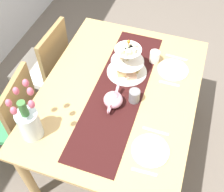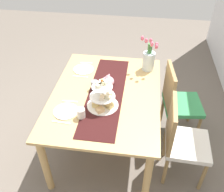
# 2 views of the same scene
# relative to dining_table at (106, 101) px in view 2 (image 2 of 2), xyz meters

# --- Properties ---
(ground_plane) EXTENTS (8.00, 8.00, 0.00)m
(ground_plane) POSITION_rel_dining_table_xyz_m (0.00, 0.00, -0.65)
(ground_plane) COLOR #6B6056
(dining_table) EXTENTS (1.46, 1.09, 0.76)m
(dining_table) POSITION_rel_dining_table_xyz_m (0.00, 0.00, 0.00)
(dining_table) COLOR tan
(dining_table) RESTS_ON ground_plane
(chair_left) EXTENTS (0.47, 0.47, 0.91)m
(chair_left) POSITION_rel_dining_table_xyz_m (-0.31, 0.77, -0.15)
(chair_left) COLOR olive
(chair_left) RESTS_ON ground_plane
(chair_right) EXTENTS (0.44, 0.44, 0.91)m
(chair_right) POSITION_rel_dining_table_xyz_m (0.28, 0.77, -0.15)
(chair_right) COLOR olive
(chair_right) RESTS_ON ground_plane
(table_runner) EXTENTS (1.28, 0.35, 0.00)m
(table_runner) POSITION_rel_dining_table_xyz_m (0.00, -0.00, 0.10)
(table_runner) COLOR black
(table_runner) RESTS_ON dining_table
(tiered_cake_stand) EXTENTS (0.30, 0.30, 0.30)m
(tiered_cake_stand) POSITION_rel_dining_table_xyz_m (0.19, 0.00, 0.19)
(tiered_cake_stand) COLOR beige
(tiered_cake_stand) RESTS_ON table_runner
(teapot) EXTENTS (0.24, 0.13, 0.14)m
(teapot) POSITION_rel_dining_table_xyz_m (-0.13, 0.00, 0.16)
(teapot) COLOR #E5A8BC
(teapot) RESTS_ON table_runner
(tulip_vase) EXTENTS (0.20, 0.19, 0.41)m
(tulip_vase) POSITION_rel_dining_table_xyz_m (-0.51, 0.41, 0.24)
(tulip_vase) COLOR silver
(tulip_vase) RESTS_ON dining_table
(dinner_plate_left) EXTENTS (0.23, 0.23, 0.01)m
(dinner_plate_left) POSITION_rel_dining_table_xyz_m (-0.39, -0.33, 0.11)
(dinner_plate_left) COLOR white
(dinner_plate_left) RESTS_ON dining_table
(fork_left) EXTENTS (0.02, 0.15, 0.01)m
(fork_left) POSITION_rel_dining_table_xyz_m (-0.54, -0.33, 0.11)
(fork_left) COLOR silver
(fork_left) RESTS_ON dining_table
(knife_left) EXTENTS (0.02, 0.17, 0.01)m
(knife_left) POSITION_rel_dining_table_xyz_m (-0.25, -0.33, 0.11)
(knife_left) COLOR silver
(knife_left) RESTS_ON dining_table
(dinner_plate_right) EXTENTS (0.23, 0.23, 0.01)m
(dinner_plate_right) POSITION_rel_dining_table_xyz_m (0.32, -0.33, 0.11)
(dinner_plate_right) COLOR white
(dinner_plate_right) RESTS_ON dining_table
(fork_right) EXTENTS (0.02, 0.15, 0.01)m
(fork_right) POSITION_rel_dining_table_xyz_m (0.18, -0.33, 0.11)
(fork_right) COLOR silver
(fork_right) RESTS_ON dining_table
(knife_right) EXTENTS (0.02, 0.17, 0.01)m
(knife_right) POSITION_rel_dining_table_xyz_m (0.47, -0.33, 0.11)
(knife_right) COLOR silver
(knife_right) RESTS_ON dining_table
(mug_grey) EXTENTS (0.08, 0.08, 0.09)m
(mug_grey) POSITION_rel_dining_table_xyz_m (-0.05, -0.13, 0.15)
(mug_grey) COLOR slate
(mug_grey) RESTS_ON table_runner
(mug_white_text) EXTENTS (0.08, 0.08, 0.09)m
(mug_white_text) POSITION_rel_dining_table_xyz_m (0.37, -0.17, 0.15)
(mug_white_text) COLOR white
(mug_white_text) RESTS_ON dining_table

